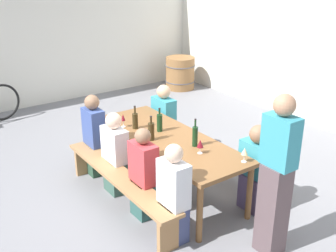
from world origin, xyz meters
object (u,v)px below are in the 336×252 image
Objects in this scene: wine_glass_2 at (245,152)px; seated_guest_far_0 at (164,122)px; seated_guest_near_3 at (174,197)px; wine_barrel at (180,73)px; wine_bottle_3 at (195,136)px; wine_glass_0 at (123,118)px; wine_bottle_2 at (151,131)px; seated_guest_near_2 at (144,176)px; wine_bottle_1 at (160,122)px; bench_near at (119,180)px; seated_guest_near_1 at (115,155)px; wine_bottle_0 at (135,120)px; bench_far at (211,150)px; seated_guest_far_1 at (256,170)px; standing_host at (276,179)px; seated_guest_near_0 at (94,137)px; wine_glass_1 at (200,144)px; tasting_table at (168,142)px.

seated_guest_far_0 is (-1.99, 0.29, -0.35)m from wine_glass_2.
wine_barrel is (-4.53, 3.49, -0.17)m from seated_guest_near_3.
wine_glass_0 is at bearing -158.89° from wine_bottle_3.
seated_guest_near_2 is (0.38, -0.36, -0.34)m from wine_bottle_2.
bench_near is at bearing -73.57° from wine_bottle_1.
wine_bottle_0 is at bearing 19.61° from seated_guest_near_1.
seated_guest_far_1 is at bearing -8.72° from bench_far.
seated_guest_near_3 reaches higher than wine_bottle_3.
wine_bottle_1 is 1.86m from standing_host.
seated_guest_near_0 is 4.40m from wine_barrel.
seated_guest_near_2 is (0.96, -0.29, -0.35)m from wine_glass_0.
seated_guest_near_3 is 0.66× the size of standing_host.
wine_bottle_1 is (0.26, 0.21, 0.01)m from wine_bottle_0.
wine_barrel is (-4.21, 2.89, -0.50)m from wine_glass_1.
seated_guest_near_3 is 1.04× the size of seated_guest_far_1.
seated_guest_near_1 is (-0.95, -0.61, -0.35)m from wine_glass_1.
seated_guest_near_2 is at bearing -113.93° from wine_glass_1.
seated_guest_far_1 reaches higher than wine_barrel.
wine_bottle_2 is 0.29× the size of seated_guest_near_1.
seated_guest_near_1 is at bearing 90.00° from seated_guest_near_3.
seated_guest_near_1 and seated_guest_far_1 have the same top height.
wine_bottle_3 reaches higher than seated_guest_near_1.
tasting_table is at bearing 57.69° from seated_guest_near_3.
wine_glass_1 is at bearing 27.40° from seated_guest_near_3.
wine_bottle_1 is at bearing -65.11° from seated_guest_far_1.
tasting_table is at bearing -164.77° from wine_glass_2.
seated_guest_near_1 is at bearing -46.04° from wine_glass_0.
seated_guest_far_1 is (1.03, 0.80, -0.35)m from wine_bottle_2.
bench_near is at bearing 99.28° from seated_guest_near_3.
seated_guest_far_1 is at bearing -48.76° from seated_guest_near_1.
seated_guest_far_0 is at bearing 171.59° from wine_glass_2.
seated_guest_near_2 is (-0.72, -0.87, -0.35)m from wine_glass_2.
bench_near is at bearing -45.26° from wine_barrel.
seated_guest_near_0 is at bearing -137.86° from wine_glass_0.
wine_glass_0 is (-0.14, -0.10, 0.01)m from wine_bottle_0.
wine_glass_1 is 0.16× the size of seated_guest_far_0.
standing_host reaches higher than seated_guest_near_2.
seated_guest_far_1 is (0.65, 1.16, -0.01)m from seated_guest_near_2.
bench_far is at bearing 58.56° from wine_glass_0.
wine_glass_0 is 1.06× the size of wine_glass_1.
tasting_table is 0.70m from seated_guest_near_1.
standing_host reaches higher than wine_bottle_0.
seated_guest_near_3 is at bearing -15.62° from wine_bottle_0.
wine_glass_1 is at bearing -34.40° from wine_barrel.
seated_guest_near_2 is at bearing -41.53° from wine_barrel.
standing_host reaches higher than wine_bottle_3.
wine_glass_0 is at bearing -141.92° from wine_bottle_1.
wine_glass_2 is 0.94m from seated_guest_near_3.
seated_guest_far_1 reaches higher than wine_bottle_2.
seated_guest_near_0 reaches higher than wine_bottle_1.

